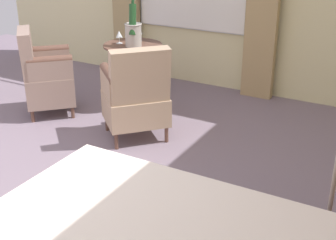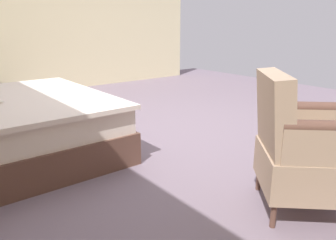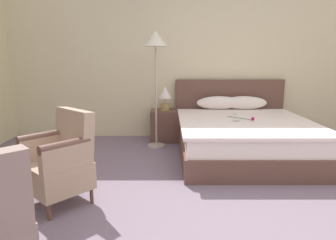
{
  "view_description": "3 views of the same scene",
  "coord_description": "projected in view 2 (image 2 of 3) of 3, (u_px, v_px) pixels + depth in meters",
  "views": [
    {
      "loc": [
        1.75,
        2.55,
        1.94
      ],
      "look_at": [
        -0.77,
        1.13,
        0.68
      ],
      "focal_mm": 50.0,
      "sensor_mm": 36.0,
      "label": 1
    },
    {
      "loc": [
        -2.67,
        2.18,
        1.2
      ],
      "look_at": [
        -1.27,
        1.07,
        0.68
      ],
      "focal_mm": 35.0,
      "sensor_mm": 36.0,
      "label": 2
    },
    {
      "loc": [
        -0.59,
        -2.47,
        1.4
      ],
      "look_at": [
        -0.6,
        0.72,
        0.75
      ],
      "focal_mm": 32.0,
      "sensor_mm": 36.0,
      "label": 3
    }
  ],
  "objects": [
    {
      "name": "ground_plane",
      "position": [
        173.0,
        136.0,
        3.64
      ],
      "size": [
        8.29,
        8.29,
        0.0
      ],
      "primitive_type": "plane",
      "color": "slate"
    },
    {
      "name": "wall_far_side",
      "position": [
        50.0,
        1.0,
        5.79
      ],
      "size": [
        0.12,
        5.96,
        3.19
      ],
      "color": "beige",
      "rests_on": "ground"
    },
    {
      "name": "armchair_by_window",
      "position": [
        297.0,
        148.0,
        2.11
      ],
      "size": [
        0.77,
        0.77,
        0.92
      ],
      "color": "brown",
      "rests_on": "ground"
    }
  ]
}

